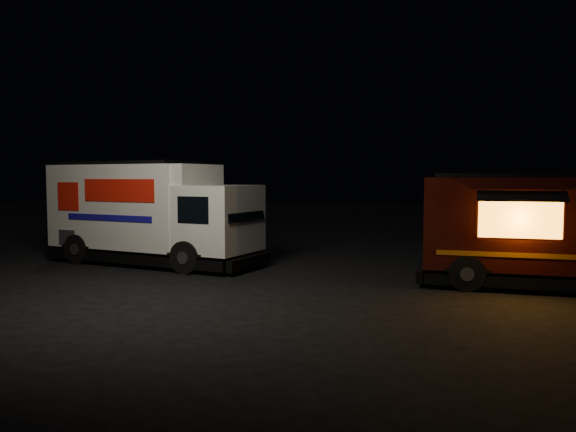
# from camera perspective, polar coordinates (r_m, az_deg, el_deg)

# --- Properties ---
(ground) EXTENTS (80.00, 80.00, 0.00)m
(ground) POSITION_cam_1_polar(r_m,az_deg,el_deg) (14.03, -2.82, -6.39)
(ground) COLOR black
(ground) RESTS_ON ground
(white_truck) EXTENTS (6.83, 3.14, 2.98)m
(white_truck) POSITION_cam_1_polar(r_m,az_deg,el_deg) (16.75, -13.45, 0.34)
(white_truck) COLOR white
(white_truck) RESTS_ON ground
(red_truck) EXTENTS (5.68, 2.24, 2.61)m
(red_truck) POSITION_cam_1_polar(r_m,az_deg,el_deg) (14.02, 24.69, -1.37)
(red_truck) COLOR black
(red_truck) RESTS_ON ground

